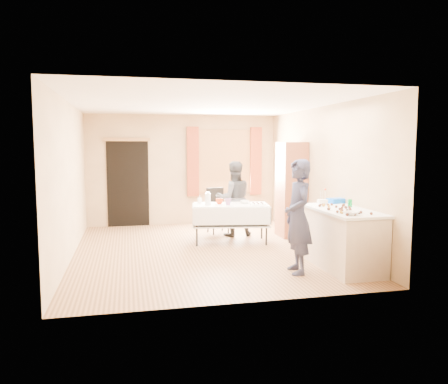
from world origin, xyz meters
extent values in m
cube|color=#9E7047|center=(0.00, 0.00, -0.01)|extent=(4.50, 5.50, 0.02)
cube|color=white|center=(0.00, 0.00, 2.61)|extent=(4.50, 5.50, 0.02)
cube|color=tan|center=(0.00, 2.76, 1.30)|extent=(4.50, 0.02, 2.60)
cube|color=tan|center=(0.00, -2.76, 1.30)|extent=(4.50, 0.02, 2.60)
cube|color=tan|center=(-2.26, 0.00, 1.30)|extent=(0.02, 5.50, 2.60)
cube|color=tan|center=(2.26, 0.00, 1.30)|extent=(0.02, 5.50, 2.60)
cube|color=olive|center=(1.00, 2.72, 1.50)|extent=(1.32, 0.06, 1.52)
cube|color=white|center=(1.00, 2.71, 1.50)|extent=(1.20, 0.02, 1.40)
cube|color=brown|center=(0.22, 2.67, 1.50)|extent=(0.28, 0.06, 1.65)
cube|color=brown|center=(1.78, 2.67, 1.50)|extent=(0.28, 0.06, 1.65)
cube|color=black|center=(-1.30, 2.73, 1.00)|extent=(0.95, 0.04, 2.00)
cube|color=olive|center=(-1.30, 2.70, 2.02)|extent=(1.05, 0.06, 0.08)
cube|color=brown|center=(1.99, 0.82, 0.97)|extent=(0.50, 0.60, 1.94)
cube|color=beige|center=(1.89, -1.59, 0.43)|extent=(0.69, 1.52, 0.86)
cube|color=silver|center=(1.89, -1.59, 0.89)|extent=(0.75, 1.58, 0.04)
cube|color=silver|center=(0.63, 0.51, 0.73)|extent=(1.52, 0.93, 0.04)
cube|color=black|center=(0.58, 1.49, 0.43)|extent=(0.46, 0.46, 0.06)
cube|color=black|center=(0.55, 1.67, 0.68)|extent=(0.40, 0.11, 0.57)
imported|color=#202342|center=(1.11, -1.70, 0.84)|extent=(0.66, 0.48, 1.68)
imported|color=black|center=(0.84, 1.12, 0.78)|extent=(0.77, 0.61, 1.55)
cylinder|color=#089E3B|center=(2.11, -1.40, 0.97)|extent=(0.07, 0.07, 0.12)
imported|color=white|center=(1.72, -2.15, 0.94)|extent=(0.35, 0.35, 0.05)
cube|color=white|center=(1.82, -1.02, 0.95)|extent=(0.16, 0.11, 0.08)
cube|color=blue|center=(2.13, -0.91, 0.95)|extent=(0.34, 0.26, 0.08)
cylinder|color=silver|center=(0.17, 0.48, 0.86)|extent=(0.12, 0.12, 0.22)
imported|color=red|center=(0.41, 0.56, 0.80)|extent=(0.16, 0.16, 0.11)
imported|color=red|center=(0.55, 0.38, 0.81)|extent=(0.14, 0.14, 0.12)
imported|color=white|center=(0.92, 0.56, 0.78)|extent=(0.24, 0.24, 0.05)
cube|color=white|center=(1.11, 0.30, 0.76)|extent=(0.30, 0.23, 0.02)
imported|color=white|center=(0.07, 0.79, 0.83)|extent=(0.09, 0.09, 0.15)
sphere|color=#3F2314|center=(1.65, -2.02, 0.93)|extent=(0.04, 0.04, 0.04)
sphere|color=#341810|center=(1.90, -1.19, 0.93)|extent=(0.04, 0.04, 0.04)
sphere|color=#341810|center=(1.74, -1.19, 0.93)|extent=(0.04, 0.04, 0.04)
sphere|color=#341810|center=(1.65, -1.27, 0.93)|extent=(0.04, 0.04, 0.04)
sphere|color=#341810|center=(2.01, -1.56, 0.93)|extent=(0.04, 0.04, 0.04)
sphere|color=#341810|center=(1.87, -1.59, 0.93)|extent=(0.04, 0.04, 0.04)
sphere|color=#3F2314|center=(1.76, -1.38, 0.93)|extent=(0.04, 0.04, 0.04)
sphere|color=#341810|center=(1.87, -2.09, 0.93)|extent=(0.04, 0.04, 0.04)
sphere|color=#341810|center=(1.96, -1.54, 0.93)|extent=(0.04, 0.04, 0.04)
sphere|color=#341810|center=(1.94, -1.58, 0.93)|extent=(0.04, 0.04, 0.04)
sphere|color=#341810|center=(1.81, -1.87, 0.93)|extent=(0.04, 0.04, 0.04)
sphere|color=#341810|center=(1.64, -1.30, 0.93)|extent=(0.04, 0.04, 0.04)
sphere|color=#3F2314|center=(1.71, -1.28, 0.93)|extent=(0.04, 0.04, 0.04)
sphere|color=#341810|center=(1.62, -1.65, 0.93)|extent=(0.04, 0.04, 0.04)
sphere|color=#341810|center=(1.86, -1.88, 0.93)|extent=(0.04, 0.04, 0.04)
sphere|color=#341810|center=(1.82, -1.23, 0.93)|extent=(0.04, 0.04, 0.04)
sphere|color=#341810|center=(1.93, -2.05, 0.93)|extent=(0.04, 0.04, 0.04)
sphere|color=#341810|center=(1.85, -1.45, 0.93)|extent=(0.04, 0.04, 0.04)
sphere|color=#3F2314|center=(1.76, -1.20, 0.93)|extent=(0.04, 0.04, 0.04)
sphere|color=#341810|center=(1.74, -2.21, 0.93)|extent=(0.04, 0.04, 0.04)
sphere|color=#341810|center=(2.05, -1.31, 0.93)|extent=(0.04, 0.04, 0.04)
sphere|color=#341810|center=(1.71, -2.16, 0.93)|extent=(0.04, 0.04, 0.04)
sphere|color=#341810|center=(2.00, -2.20, 0.93)|extent=(0.04, 0.04, 0.04)
sphere|color=#341810|center=(1.91, -1.76, 0.93)|extent=(0.04, 0.04, 0.04)
sphere|color=#3F2314|center=(1.64, -1.63, 0.93)|extent=(0.04, 0.04, 0.04)
sphere|color=#341810|center=(1.67, -1.26, 0.93)|extent=(0.04, 0.04, 0.04)
sphere|color=#341810|center=(1.62, -1.94, 0.93)|extent=(0.04, 0.04, 0.04)
sphere|color=#341810|center=(1.67, -2.16, 0.93)|extent=(0.04, 0.04, 0.04)
sphere|color=#341810|center=(1.78, -1.70, 0.93)|extent=(0.04, 0.04, 0.04)
sphere|color=#341810|center=(1.74, -1.84, 0.93)|extent=(0.04, 0.04, 0.04)
sphere|color=#3F2314|center=(1.65, -1.98, 0.93)|extent=(0.04, 0.04, 0.04)
sphere|color=#341810|center=(1.73, -1.84, 0.93)|extent=(0.04, 0.04, 0.04)
sphere|color=#341810|center=(1.62, -2.22, 0.93)|extent=(0.04, 0.04, 0.04)
sphere|color=#341810|center=(2.02, -1.35, 0.93)|extent=(0.04, 0.04, 0.04)
camera|label=1|loc=(-1.31, -7.62, 1.86)|focal=35.00mm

